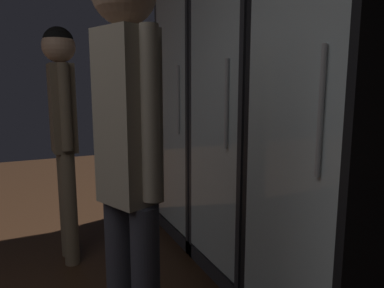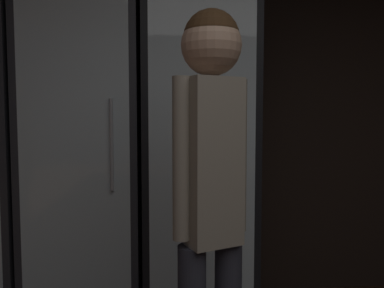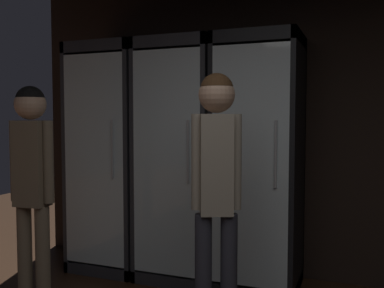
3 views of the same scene
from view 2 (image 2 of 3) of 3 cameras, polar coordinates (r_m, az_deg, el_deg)
wall_back at (r=2.92m, az=13.10°, el=5.89°), size 6.00×0.06×2.80m
cooler_left at (r=2.53m, az=-15.17°, el=-2.41°), size 0.67×0.67×2.09m
cooler_center at (r=2.49m, az=0.75°, el=-2.53°), size 0.67×0.67×2.09m
shopper_far at (r=1.44m, az=2.82°, el=-5.59°), size 0.29×0.22×1.69m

